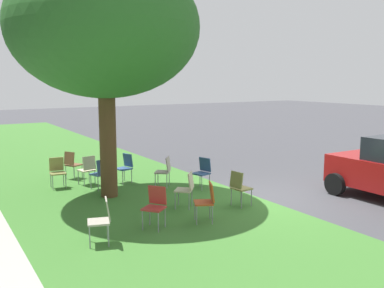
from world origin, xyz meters
TOP-DOWN VIEW (x-y plane):
  - ground at (0.00, 0.00)m, footprint 80.00×80.00m
  - grass_verge at (0.00, 3.20)m, footprint 48.00×6.00m
  - street_tree at (2.32, 3.52)m, footprint 4.84×4.84m
  - chair_0 at (-0.24, 1.13)m, footprint 0.46×0.47m
  - chair_1 at (-0.80, 2.46)m, footprint 0.55×0.56m
  - chair_2 at (1.73, 0.92)m, footprint 0.52×0.52m
  - chair_3 at (4.84, 3.78)m, footprint 0.56×0.57m
  - chair_4 at (0.33, 2.30)m, footprint 0.59×0.59m
  - chair_5 at (3.97, 4.46)m, footprint 0.46×0.45m
  - chair_6 at (3.53, 2.55)m, footprint 0.51×0.52m
  - chair_7 at (3.82, 3.62)m, footprint 0.50×0.49m
  - chair_8 at (-0.53, 3.58)m, footprint 0.58×0.59m
  - chair_9 at (3.10, 3.46)m, footprint 0.52×0.52m
  - chair_10 at (-0.81, 4.84)m, footprint 0.52×0.53m
  - chair_11 at (2.42, 1.78)m, footprint 0.58×0.59m

SIDE VIEW (x-z plane):
  - ground at x=0.00m, z-range 0.00..0.00m
  - grass_verge at x=0.00m, z-range 0.00..0.01m
  - chair_0 at x=-0.24m, z-range 0.08..0.96m
  - chair_1 at x=-0.80m, z-range 0.08..0.96m
  - chair_2 at x=1.73m, z-range 0.08..0.96m
  - chair_3 at x=4.84m, z-range 0.08..0.96m
  - chair_4 at x=0.33m, z-range 0.08..0.96m
  - chair_5 at x=3.97m, z-range 0.08..0.96m
  - chair_6 at x=3.53m, z-range 0.08..0.96m
  - chair_7 at x=3.82m, z-range 0.08..0.96m
  - chair_8 at x=-0.53m, z-range 0.08..0.96m
  - chair_9 at x=3.10m, z-range 0.08..0.96m
  - chair_10 at x=-0.81m, z-range 0.08..0.96m
  - chair_11 at x=2.42m, z-range 0.08..0.96m
  - street_tree at x=2.32m, z-range 1.29..7.48m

